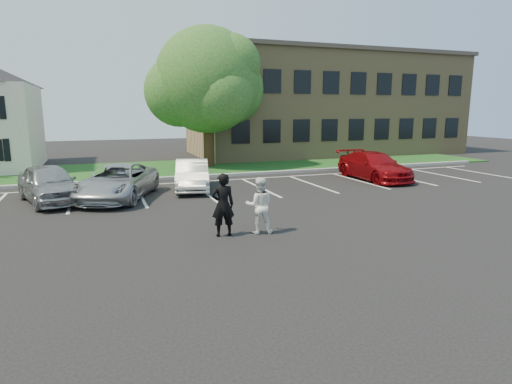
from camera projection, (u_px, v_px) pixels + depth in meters
ground_plane at (268, 241)px, 12.28m from camera, size 90.00×90.00×0.00m
curb at (186, 177)px, 23.32m from camera, size 40.00×0.30×0.15m
grass_strip at (174, 168)px, 27.01m from camera, size 44.00×8.00×0.08m
stall_lines at (227, 186)px, 21.00m from camera, size 34.00×5.36×0.01m
office_building at (324, 104)px, 36.51m from camera, size 22.40×10.40×8.30m
tree at (208, 83)px, 26.98m from camera, size 7.80×7.20×8.80m
man_black_suit at (223, 205)px, 12.59m from camera, size 0.71×0.49×1.89m
man_white_shirt at (259, 205)px, 12.91m from camera, size 0.98×0.85×1.72m
car_silver_west at (49, 184)px, 17.24m from camera, size 3.11×4.85×1.54m
car_silver_minivan at (117, 182)px, 17.89m from camera, size 4.18×5.71×1.44m
car_white_sedan at (192, 175)px, 20.00m from camera, size 2.30×4.43×1.39m
car_red_compact at (374, 166)px, 22.84m from camera, size 2.07×5.04×1.46m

